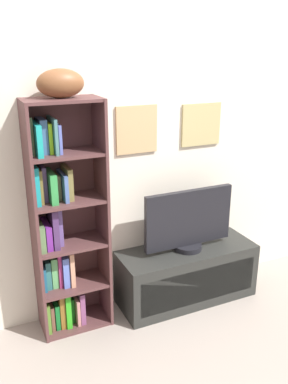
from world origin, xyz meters
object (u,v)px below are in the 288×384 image
(football, at_px, (60,83))
(tv_stand, at_px, (187,274))
(bookshelf, at_px, (61,229))
(television, at_px, (189,221))

(football, height_order, tv_stand, football)
(bookshelf, xyz_separation_m, football, (0.05, -0.03, 0.97))
(football, xyz_separation_m, television, (0.90, -0.06, -1.05))
(tv_stand, bearing_deg, television, 90.00)
(football, distance_m, tv_stand, 1.76)
(football, height_order, television, football)
(football, relative_size, television, 0.40)
(football, xyz_separation_m, tv_stand, (0.90, -0.06, -1.51))
(bookshelf, height_order, television, bookshelf)
(football, bearing_deg, television, -3.88)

